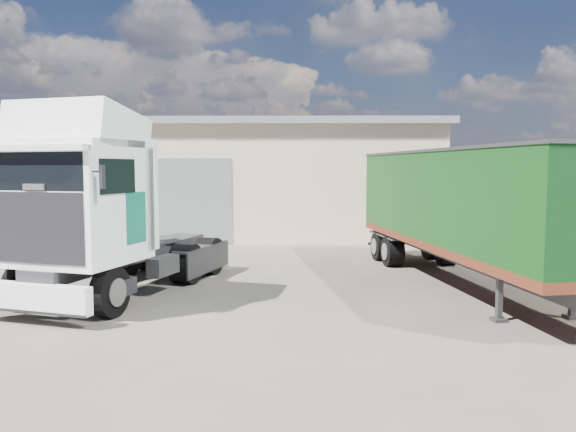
{
  "coord_description": "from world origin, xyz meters",
  "views": [
    {
      "loc": [
        2.55,
        -13.18,
        3.23
      ],
      "look_at": [
        2.42,
        3.0,
        1.82
      ],
      "focal_mm": 35.0,
      "sensor_mm": 36.0,
      "label": 1
    }
  ],
  "objects_px": {
    "box_trailer": "(462,203)",
    "panel_van": "(61,225)",
    "tractor_unit": "(99,220)",
    "orange_skip": "(8,227)"
  },
  "relations": [
    {
      "from": "tractor_unit",
      "to": "box_trailer",
      "type": "bearing_deg",
      "value": 28.22
    },
    {
      "from": "panel_van",
      "to": "orange_skip",
      "type": "bearing_deg",
      "value": -142.62
    },
    {
      "from": "box_trailer",
      "to": "orange_skip",
      "type": "distance_m",
      "value": 16.46
    },
    {
      "from": "tractor_unit",
      "to": "orange_skip",
      "type": "height_order",
      "value": "tractor_unit"
    },
    {
      "from": "box_trailer",
      "to": "panel_van",
      "type": "bearing_deg",
      "value": 143.55
    },
    {
      "from": "box_trailer",
      "to": "panel_van",
      "type": "height_order",
      "value": "box_trailer"
    },
    {
      "from": "tractor_unit",
      "to": "panel_van",
      "type": "bearing_deg",
      "value": 133.87
    },
    {
      "from": "box_trailer",
      "to": "orange_skip",
      "type": "relative_size",
      "value": 2.68
    },
    {
      "from": "tractor_unit",
      "to": "panel_van",
      "type": "relative_size",
      "value": 1.67
    },
    {
      "from": "tractor_unit",
      "to": "panel_van",
      "type": "xyz_separation_m",
      "value": [
        -4.85,
        9.44,
        -1.11
      ]
    }
  ]
}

